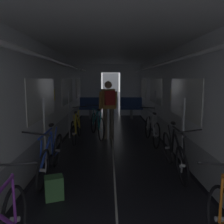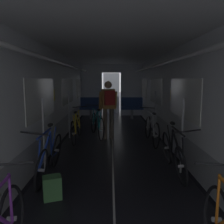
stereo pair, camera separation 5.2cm
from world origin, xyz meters
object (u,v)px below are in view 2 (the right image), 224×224
bicycle_yellow (76,128)px  person_cyclist_aisle (108,105)px  bench_seat_far_right (132,106)px  backpack_on_floor (52,188)px  bicycle_silver (152,129)px  bicycle_blue (50,156)px  bench_seat_far_left (91,106)px  bicycle_teal_in_aisle (97,124)px  bicycle_black (173,153)px

bicycle_yellow → person_cyclist_aisle: (0.91, 0.21, 0.63)m
bench_seat_far_right → backpack_on_floor: bench_seat_far_right is taller
bicycle_silver → bicycle_blue: 3.10m
bicycle_yellow → bicycle_blue: size_ratio=1.00×
bicycle_silver → person_cyclist_aisle: size_ratio=1.00×
bench_seat_far_left → bicycle_blue: bicycle_blue is taller
bicycle_silver → bicycle_teal_in_aisle: bearing=154.9°
bench_seat_far_right → person_cyclist_aisle: bearing=-106.0°
bench_seat_far_left → bicycle_silver: (1.98, -3.96, -0.18)m
person_cyclist_aisle → backpack_on_floor: bearing=-103.1°
bicycle_black → bicycle_teal_in_aisle: 3.16m
bench_seat_far_right → bicycle_blue: bicycle_blue is taller
bicycle_silver → bench_seat_far_right: bearing=92.6°
bicycle_black → bicycle_blue: size_ratio=1.00×
bench_seat_far_left → bicycle_black: same height
bicycle_black → bicycle_yellow: (-2.13, 2.28, 0.00)m
bench_seat_far_right → bicycle_silver: (0.18, -3.96, -0.18)m
bicycle_yellow → backpack_on_floor: bearing=-88.0°
bicycle_teal_in_aisle → backpack_on_floor: bicycle_teal_in_aisle is taller
bicycle_yellow → bicycle_teal_in_aisle: 0.73m
bench_seat_far_right → backpack_on_floor: 7.15m
bicycle_silver → bicycle_blue: size_ratio=1.00×
person_cyclist_aisle → bicycle_teal_in_aisle: (-0.35, 0.26, -0.63)m
bench_seat_far_left → bicycle_yellow: (-0.11, -3.71, -0.18)m
bicycle_teal_in_aisle → bicycle_blue: bearing=-103.3°
backpack_on_floor → bench_seat_far_right: bearing=75.4°
bench_seat_far_right → backpack_on_floor: size_ratio=2.89×
bench_seat_far_left → bicycle_black: (2.02, -5.99, -0.19)m
bench_seat_far_left → bench_seat_far_right: same height
person_cyclist_aisle → bicycle_teal_in_aisle: person_cyclist_aisle is taller
bench_seat_far_left → bicycle_yellow: size_ratio=0.58×
bench_seat_far_right → bicycle_yellow: bench_seat_far_right is taller
bench_seat_far_left → backpack_on_floor: 6.93m
bench_seat_far_left → backpack_on_floor: bench_seat_far_left is taller
bicycle_silver → bicycle_yellow: bearing=173.3°
bicycle_silver → backpack_on_floor: bearing=-123.8°
bicycle_yellow → backpack_on_floor: bicycle_yellow is taller
bench_seat_far_right → backpack_on_floor: bearing=-104.6°
bicycle_black → bicycle_silver: size_ratio=1.00×
bicycle_yellow → backpack_on_floor: 3.21m
person_cyclist_aisle → backpack_on_floor: person_cyclist_aisle is taller
bicycle_black → bicycle_silver: bicycle_black is taller
bicycle_yellow → bicycle_blue: (-0.12, -2.42, -0.00)m
bench_seat_far_right → person_cyclist_aisle: person_cyclist_aisle is taller
bicycle_black → bicycle_teal_in_aisle: bicycle_black is taller
bicycle_yellow → bicycle_teal_in_aisle: bearing=40.0°
bicycle_yellow → bicycle_silver: bearing=-6.7°
bench_seat_far_right → bicycle_silver: bearing=-87.4°
bicycle_black → bicycle_blue: (-2.25, -0.15, -0.00)m
bicycle_silver → backpack_on_floor: bicycle_silver is taller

